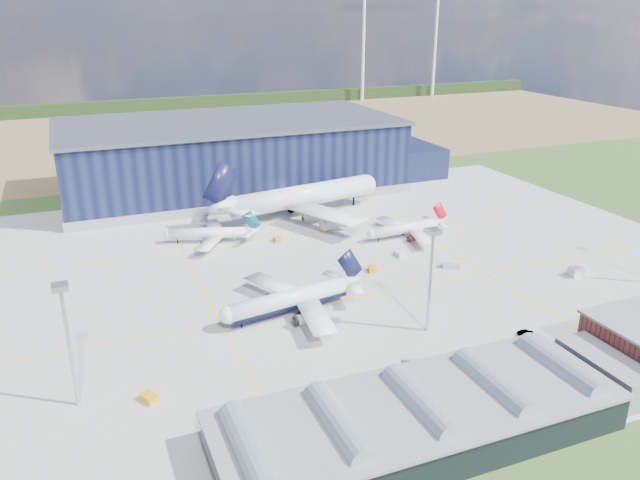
{
  "coord_description": "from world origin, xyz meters",
  "views": [
    {
      "loc": [
        -55.82,
        -130.42,
        64.74
      ],
      "look_at": [
        3.47,
        14.27,
        6.26
      ],
      "focal_mm": 35.0,
      "sensor_mm": 36.0,
      "label": 1
    }
  ],
  "objects_px": {
    "airliner_widebody": "(303,185)",
    "car_a": "(477,371)",
    "light_mast_west": "(66,326)",
    "gse_cart_b": "(266,210)",
    "gse_van_c": "(578,271)",
    "gse_tug_b": "(372,269)",
    "gse_tug_c": "(278,239)",
    "gse_tug_a": "(149,398)",
    "light_mast_center": "(431,264)",
    "airstair": "(412,374)",
    "gse_cart_a": "(400,254)",
    "gse_van_a": "(348,392)",
    "airliner_red": "(405,223)",
    "hangar": "(237,158)",
    "car_b": "(526,333)",
    "airliner_navy": "(289,290)",
    "gse_van_b": "(452,265)",
    "airliner_regional": "(208,228)"
  },
  "relations": [
    {
      "from": "airliner_widebody",
      "to": "gse_cart_a",
      "type": "bearing_deg",
      "value": -84.72
    },
    {
      "from": "light_mast_west",
      "to": "hangar",
      "type": "bearing_deg",
      "value": 63.29
    },
    {
      "from": "gse_tug_c",
      "to": "light_mast_west",
      "type": "bearing_deg",
      "value": -129.93
    },
    {
      "from": "gse_cart_a",
      "to": "gse_cart_b",
      "type": "distance_m",
      "value": 57.05
    },
    {
      "from": "airliner_widebody",
      "to": "gse_cart_b",
      "type": "xyz_separation_m",
      "value": [
        -10.02,
        8.84,
        -9.88
      ]
    },
    {
      "from": "gse_van_b",
      "to": "gse_van_c",
      "type": "xyz_separation_m",
      "value": [
        27.24,
        -16.43,
        0.26
      ]
    },
    {
      "from": "airliner_navy",
      "to": "car_b",
      "type": "distance_m",
      "value": 51.44
    },
    {
      "from": "gse_van_a",
      "to": "airliner_widebody",
      "type": "bearing_deg",
      "value": -5.52
    },
    {
      "from": "light_mast_west",
      "to": "gse_cart_b",
      "type": "bearing_deg",
      "value": 55.44
    },
    {
      "from": "airliner_widebody",
      "to": "gse_tug_b",
      "type": "xyz_separation_m",
      "value": [
        0.19,
        -50.36,
        -9.93
      ]
    },
    {
      "from": "light_mast_center",
      "to": "car_a",
      "type": "height_order",
      "value": "light_mast_center"
    },
    {
      "from": "light_mast_west",
      "to": "gse_tug_c",
      "type": "relative_size",
      "value": 7.33
    },
    {
      "from": "airliner_red",
      "to": "airliner_navy",
      "type": "bearing_deg",
      "value": 32.35
    },
    {
      "from": "light_mast_center",
      "to": "light_mast_west",
      "type": "bearing_deg",
      "value": 180.0
    },
    {
      "from": "airliner_widebody",
      "to": "gse_van_c",
      "type": "relative_size",
      "value": 12.28
    },
    {
      "from": "airliner_widebody",
      "to": "car_a",
      "type": "relative_size",
      "value": 17.51
    },
    {
      "from": "gse_tug_b",
      "to": "car_a",
      "type": "distance_m",
      "value": 50.94
    },
    {
      "from": "airliner_red",
      "to": "gse_cart_b",
      "type": "relative_size",
      "value": 8.58
    },
    {
      "from": "gse_tug_a",
      "to": "car_b",
      "type": "bearing_deg",
      "value": -30.93
    },
    {
      "from": "hangar",
      "to": "airliner_widebody",
      "type": "bearing_deg",
      "value": -75.73
    },
    {
      "from": "airliner_navy",
      "to": "airliner_regional",
      "type": "relative_size",
      "value": 1.29
    },
    {
      "from": "gse_tug_b",
      "to": "gse_tug_c",
      "type": "bearing_deg",
      "value": 133.3
    },
    {
      "from": "airliner_widebody",
      "to": "airstair",
      "type": "xyz_separation_m",
      "value": [
        -16.33,
        -99.16,
        -8.82
      ]
    },
    {
      "from": "gse_cart_b",
      "to": "car_a",
      "type": "bearing_deg",
      "value": -159.06
    },
    {
      "from": "hangar",
      "to": "airliner_red",
      "type": "xyz_separation_m",
      "value": [
        31.04,
        -72.8,
        -6.99
      ]
    },
    {
      "from": "gse_van_b",
      "to": "car_a",
      "type": "height_order",
      "value": "gse_van_b"
    },
    {
      "from": "light_mast_west",
      "to": "car_a",
      "type": "distance_m",
      "value": 73.6
    },
    {
      "from": "car_a",
      "to": "airstair",
      "type": "bearing_deg",
      "value": 85.93
    },
    {
      "from": "hangar",
      "to": "airliner_navy",
      "type": "xyz_separation_m",
      "value": [
        -17.57,
        -106.8,
        -5.54
      ]
    },
    {
      "from": "gse_tug_b",
      "to": "gse_cart_a",
      "type": "relative_size",
      "value": 0.95
    },
    {
      "from": "airliner_widebody",
      "to": "gse_van_c",
      "type": "height_order",
      "value": "airliner_widebody"
    },
    {
      "from": "gse_tug_a",
      "to": "gse_tug_b",
      "type": "bearing_deg",
      "value": 4.07
    },
    {
      "from": "light_mast_west",
      "to": "airstair",
      "type": "height_order",
      "value": "light_mast_west"
    },
    {
      "from": "airliner_widebody",
      "to": "gse_cart_b",
      "type": "height_order",
      "value": "airliner_widebody"
    },
    {
      "from": "airliner_widebody",
      "to": "gse_van_b",
      "type": "xyz_separation_m",
      "value": [
        20.64,
        -56.42,
        -9.59
      ]
    },
    {
      "from": "airliner_red",
      "to": "gse_van_c",
      "type": "distance_m",
      "value": 50.02
    },
    {
      "from": "light_mast_west",
      "to": "gse_cart_b",
      "type": "height_order",
      "value": "light_mast_west"
    },
    {
      "from": "hangar",
      "to": "gse_tug_b",
      "type": "xyz_separation_m",
      "value": [
        10.78,
        -92.0,
        -10.95
      ]
    },
    {
      "from": "gse_van_c",
      "to": "light_mast_west",
      "type": "bearing_deg",
      "value": 92.29
    },
    {
      "from": "airliner_regional",
      "to": "car_a",
      "type": "height_order",
      "value": "airliner_regional"
    },
    {
      "from": "gse_tug_b",
      "to": "gse_van_c",
      "type": "xyz_separation_m",
      "value": [
        47.7,
        -22.49,
        0.6
      ]
    },
    {
      "from": "airliner_navy",
      "to": "airliner_regional",
      "type": "xyz_separation_m",
      "value": [
        -6.47,
        52.0,
        -1.37
      ]
    },
    {
      "from": "airliner_red",
      "to": "airliner_regional",
      "type": "height_order",
      "value": "airliner_regional"
    },
    {
      "from": "airliner_navy",
      "to": "gse_van_c",
      "type": "xyz_separation_m",
      "value": [
        76.05,
        -7.69,
        -4.8
      ]
    },
    {
      "from": "airliner_widebody",
      "to": "gse_van_a",
      "type": "relative_size",
      "value": 11.16
    },
    {
      "from": "light_mast_center",
      "to": "gse_tug_a",
      "type": "height_order",
      "value": "light_mast_center"
    },
    {
      "from": "airliner_widebody",
      "to": "gse_cart_b",
      "type": "bearing_deg",
      "value": 128.65
    },
    {
      "from": "gse_van_b",
      "to": "gse_van_c",
      "type": "distance_m",
      "value": 31.81
    },
    {
      "from": "gse_tug_b",
      "to": "gse_tug_c",
      "type": "xyz_separation_m",
      "value": [
        -15.84,
        30.53,
        0.02
      ]
    },
    {
      "from": "airliner_red",
      "to": "car_b",
      "type": "height_order",
      "value": "airliner_red"
    }
  ]
}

